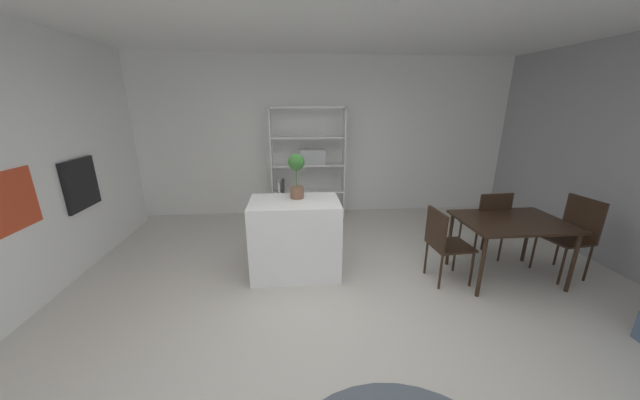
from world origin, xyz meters
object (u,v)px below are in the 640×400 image
object	(u,v)px
dining_chair_window_side	(573,230)
dining_chair_far	(488,220)
open_bookshelf	(307,165)
built_in_oven	(81,184)
dining_chair_island_side	(443,240)
kitchen_island	(295,237)
dining_table	(511,226)
potted_plant_on_island	(297,172)

from	to	relation	value
dining_chair_window_side	dining_chair_far	xyz separation A→B (m)	(-0.80, 0.43, -0.01)
open_bookshelf	dining_chair_far	size ratio (longest dim) A/B	2.06
built_in_oven	dining_chair_island_side	distance (m)	4.42
open_bookshelf	dining_chair_window_side	bearing A→B (deg)	-36.32
kitchen_island	dining_chair_far	distance (m)	2.51
dining_table	dining_chair_island_side	xyz separation A→B (m)	(-0.80, -0.01, -0.14)
built_in_oven	dining_chair_window_side	bearing A→B (deg)	-7.66
dining_chair_far	dining_chair_window_side	bearing A→B (deg)	147.50
dining_chair_window_side	dining_chair_far	distance (m)	0.91
built_in_oven	dining_table	distance (m)	5.19
dining_chair_island_side	built_in_oven	bearing A→B (deg)	75.22
potted_plant_on_island	open_bookshelf	size ratio (longest dim) A/B	0.27
built_in_oven	dining_chair_far	xyz separation A→B (m)	(5.12, -0.37, -0.51)
open_bookshelf	dining_chair_far	distance (m)	2.94
potted_plant_on_island	open_bookshelf	bearing A→B (deg)	83.59
dining_chair_far	dining_chair_island_side	size ratio (longest dim) A/B	1.08
dining_table	dining_chair_island_side	distance (m)	0.81
kitchen_island	dining_chair_far	world-z (taller)	dining_chair_far
potted_plant_on_island	open_bookshelf	distance (m)	1.85
potted_plant_on_island	dining_chair_far	xyz separation A→B (m)	(2.47, -0.01, -0.68)
dining_table	dining_chair_far	world-z (taller)	dining_chair_far
kitchen_island	built_in_oven	bearing A→B (deg)	169.87
kitchen_island	dining_chair_window_side	xyz separation A→B (m)	(3.30, -0.33, 0.11)
potted_plant_on_island	open_bookshelf	world-z (taller)	open_bookshelf
dining_table	open_bookshelf	bearing A→B (deg)	134.91
dining_chair_window_side	dining_table	bearing A→B (deg)	-96.47
open_bookshelf	dining_chair_island_side	distance (m)	2.74
dining_chair_island_side	dining_table	bearing A→B (deg)	-93.57
open_bookshelf	dining_chair_far	world-z (taller)	open_bookshelf
open_bookshelf	dining_chair_far	xyz separation A→B (m)	(2.27, -1.83, -0.41)
built_in_oven	potted_plant_on_island	bearing A→B (deg)	-7.75
dining_chair_far	built_in_oven	bearing A→B (deg)	-8.53
kitchen_island	open_bookshelf	xyz separation A→B (m)	(0.24, 1.92, 0.51)
potted_plant_on_island	dining_chair_far	bearing A→B (deg)	-0.21
kitchen_island	dining_chair_island_side	bearing A→B (deg)	-11.62
dining_table	dining_chair_far	xyz separation A→B (m)	(0.01, 0.44, -0.10)
dining_chair_island_side	kitchen_island	bearing A→B (deg)	74.31
kitchen_island	dining_table	xyz separation A→B (m)	(2.50, -0.34, 0.20)
dining_chair_window_side	built_in_oven	bearing A→B (deg)	-105.06
dining_table	potted_plant_on_island	bearing A→B (deg)	169.68
dining_table	dining_chair_window_side	distance (m)	0.81
built_in_oven	potted_plant_on_island	size ratio (longest dim) A/B	1.16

